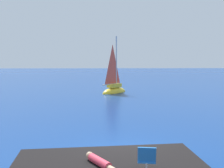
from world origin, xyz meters
TOP-DOWN VIEW (x-y plane):
  - ground_plane at (0.00, 0.00)m, footprint 160.00×160.00m
  - boulder_seaward at (1.01, -0.86)m, footprint 1.64×1.63m
  - boulder_inland at (-0.47, -0.75)m, footprint 0.93×0.82m
  - sailboat_near at (0.28, 17.88)m, footprint 3.26×3.38m
  - person_sunbather at (-0.90, -2.97)m, footprint 1.12×1.52m
  - beach_chair at (0.30, -3.42)m, footprint 0.55×0.65m

SIDE VIEW (x-z plane):
  - ground_plane at x=0.00m, z-range 0.00..0.00m
  - boulder_seaward at x=1.01m, z-range -0.46..0.46m
  - boulder_inland at x=-0.47m, z-range -0.27..0.27m
  - sailboat_near at x=0.28m, z-range -2.97..3.70m
  - person_sunbather at x=-0.90m, z-range 0.70..0.95m
  - beach_chair at x=0.30m, z-range 0.75..1.55m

